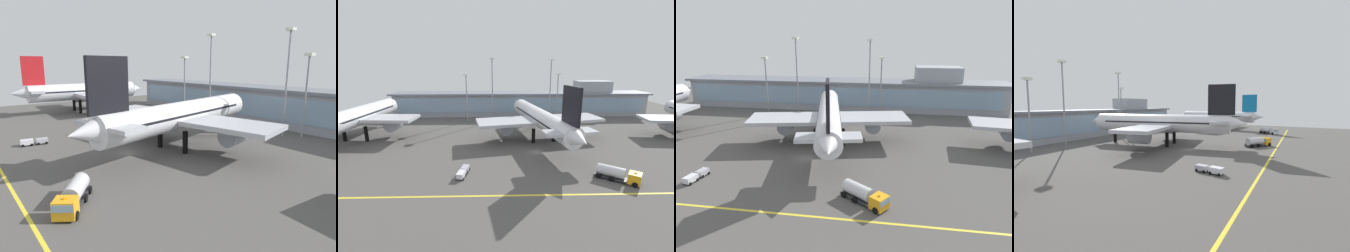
% 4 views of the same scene
% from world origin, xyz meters
% --- Properties ---
extents(ground_plane, '(180.00, 180.00, 0.00)m').
position_xyz_m(ground_plane, '(0.00, 0.00, 0.00)').
color(ground_plane, '#514F4C').
extents(taxiway_centreline_stripe, '(144.00, 0.50, 0.01)m').
position_xyz_m(taxiway_centreline_stripe, '(0.00, -22.00, 0.01)').
color(taxiway_centreline_stripe, yellow).
rests_on(taxiway_centreline_stripe, ground).
extents(terminal_building, '(121.05, 14.00, 16.10)m').
position_xyz_m(terminal_building, '(2.03, 50.56, 5.96)').
color(terminal_building, '#9399A3').
rests_on(terminal_building, ground).
extents(airliner_near_right, '(42.07, 53.81, 18.99)m').
position_xyz_m(airliner_near_right, '(3.06, 11.67, 6.94)').
color(airliner_near_right, black).
rests_on(airliner_near_right, ground).
extents(airliner_far_right, '(42.64, 49.30, 17.99)m').
position_xyz_m(airliner_far_right, '(59.41, 12.37, 6.57)').
color(airliner_far_right, black).
rests_on(airliner_far_right, ground).
extents(fuel_tanker_truck, '(7.39, 8.68, 2.90)m').
position_xyz_m(fuel_tanker_truck, '(48.77, -15.58, 1.51)').
color(fuel_tanker_truck, black).
rests_on(fuel_tanker_truck, ground).
extents(baggage_tug_near, '(2.46, 5.76, 1.40)m').
position_xyz_m(baggage_tug_near, '(-18.36, -13.36, 0.79)').
color(baggage_tug_near, black).
rests_on(baggage_tug_near, ground).
extents(service_truck_far, '(8.75, 7.27, 2.90)m').
position_xyz_m(service_truck_far, '(15.04, -16.77, 1.51)').
color(service_truck_far, black).
rests_on(service_truck_far, ground).
extents(apron_light_mast_west, '(1.80, 1.80, 20.25)m').
position_xyz_m(apron_light_mast_west, '(15.21, 40.16, 13.57)').
color(apron_light_mast_west, gray).
rests_on(apron_light_mast_west, ground).
extents(apron_light_mast_centre, '(1.80, 1.80, 20.19)m').
position_xyz_m(apron_light_mast_centre, '(-23.91, 36.07, 13.54)').
color(apron_light_mast_centre, gray).
rests_on(apron_light_mast_centre, ground).
extents(apron_light_mast_east, '(1.80, 1.80, 26.51)m').
position_xyz_m(apron_light_mast_east, '(-13.18, 37.07, 17.04)').
color(apron_light_mast_east, gray).
rests_on(apron_light_mast_east, ground).
extents(apron_light_mast_far_east, '(1.80, 1.80, 26.00)m').
position_xyz_m(apron_light_mast_far_east, '(11.41, 37.79, 16.77)').
color(apron_light_mast_far_east, gray).
rests_on(apron_light_mast_far_east, ground).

